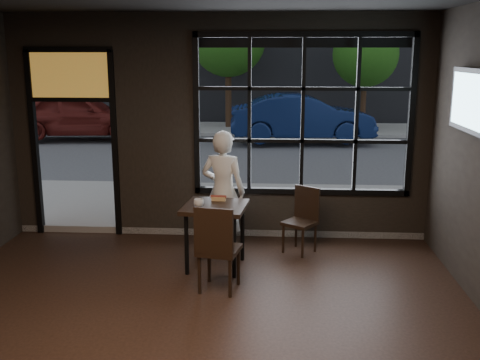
# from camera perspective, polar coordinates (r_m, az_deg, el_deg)

# --- Properties ---
(window_frame) EXTENTS (3.06, 0.12, 2.28)m
(window_frame) POSITION_cam_1_polar(r_m,az_deg,el_deg) (7.97, 6.39, 6.57)
(window_frame) COLOR black
(window_frame) RESTS_ON ground
(stained_transom) EXTENTS (1.20, 0.06, 0.70)m
(stained_transom) POSITION_cam_1_polar(r_m,az_deg,el_deg) (8.44, -16.88, 10.20)
(stained_transom) COLOR orange
(stained_transom) RESTS_ON ground
(street_asphalt) EXTENTS (60.00, 41.00, 0.04)m
(street_asphalt) POSITION_cam_1_polar(r_m,az_deg,el_deg) (28.55, 2.00, 7.48)
(street_asphalt) COLOR #545456
(street_asphalt) RESTS_ON ground
(cafe_table) EXTENTS (0.83, 0.83, 0.82)m
(cafe_table) POSITION_cam_1_polar(r_m,az_deg,el_deg) (7.08, -2.52, -5.71)
(cafe_table) COLOR black
(cafe_table) RESTS_ON floor
(chair_near) EXTENTS (0.52, 0.52, 1.02)m
(chair_near) POSITION_cam_1_polar(r_m,az_deg,el_deg) (6.40, -2.14, -6.81)
(chair_near) COLOR black
(chair_near) RESTS_ON floor
(chair_window) EXTENTS (0.54, 0.54, 0.89)m
(chair_window) POSITION_cam_1_polar(r_m,az_deg,el_deg) (7.62, 6.09, -4.14)
(chair_window) COLOR black
(chair_window) RESTS_ON floor
(man) EXTENTS (0.68, 0.53, 1.66)m
(man) POSITION_cam_1_polar(r_m,az_deg,el_deg) (7.55, -1.72, -1.18)
(man) COLOR silver
(man) RESTS_ON floor
(hotdog) EXTENTS (0.20, 0.09, 0.06)m
(hotdog) POSITION_cam_1_polar(r_m,az_deg,el_deg) (7.15, -2.20, -1.87)
(hotdog) COLOR tan
(hotdog) RESTS_ON cafe_table
(cup) EXTENTS (0.16, 0.16, 0.10)m
(cup) POSITION_cam_1_polar(r_m,az_deg,el_deg) (6.88, -4.21, -2.33)
(cup) COLOR silver
(cup) RESTS_ON cafe_table
(tv) EXTENTS (0.13, 1.17, 0.68)m
(tv) POSITION_cam_1_polar(r_m,az_deg,el_deg) (6.59, 22.50, 7.48)
(tv) COLOR black
(tv) RESTS_ON wall_right
(navy_car) EXTENTS (4.28, 1.78, 1.38)m
(navy_car) POSITION_cam_1_polar(r_m,az_deg,el_deg) (16.63, 6.31, 6.32)
(navy_car) COLOR #0D1B43
(navy_car) RESTS_ON street_asphalt
(maroon_car) EXTENTS (4.27, 2.06, 1.41)m
(maroon_car) POSITION_cam_1_polar(r_m,az_deg,el_deg) (17.97, -16.03, 6.43)
(maroon_car) COLOR #571511
(maroon_car) RESTS_ON street_asphalt
(tree_left) EXTENTS (2.56, 2.56, 4.38)m
(tree_left) POSITION_cam_1_polar(r_m,az_deg,el_deg) (19.67, -1.21, 14.09)
(tree_left) COLOR #332114
(tree_left) RESTS_ON street_asphalt
(tree_right) EXTENTS (2.15, 2.15, 3.67)m
(tree_right) POSITION_cam_1_polar(r_m,az_deg,el_deg) (19.25, 12.64, 12.34)
(tree_right) COLOR #332114
(tree_right) RESTS_ON street_asphalt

